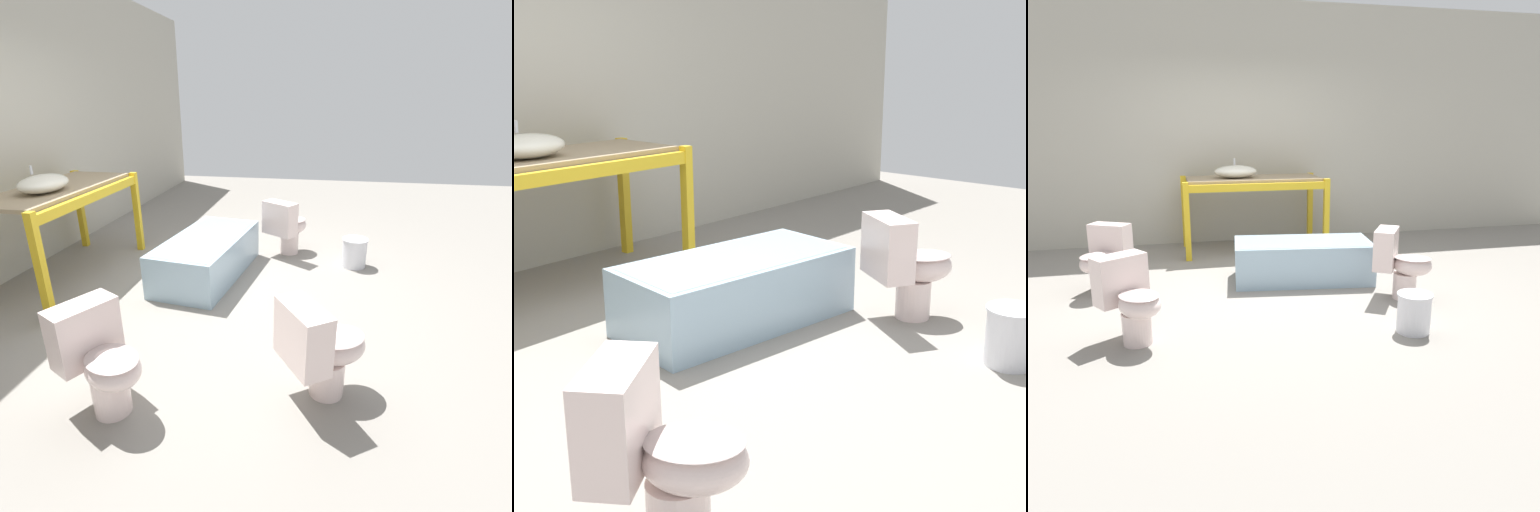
% 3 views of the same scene
% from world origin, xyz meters
% --- Properties ---
extents(ground_plane, '(12.00, 12.00, 0.00)m').
position_xyz_m(ground_plane, '(0.00, 0.00, 0.00)').
color(ground_plane, gray).
extents(warehouse_wall_rear, '(10.80, 0.08, 3.20)m').
position_xyz_m(warehouse_wall_rear, '(0.00, 2.28, 1.60)').
color(warehouse_wall_rear, '#B2AD9E').
rests_on(warehouse_wall_rear, ground_plane).
extents(shelving_rack, '(1.83, 0.83, 0.96)m').
position_xyz_m(shelving_rack, '(0.17, 1.65, 0.82)').
color(shelving_rack, gold).
rests_on(shelving_rack, ground_plane).
extents(sink_basin, '(0.54, 0.37, 0.24)m').
position_xyz_m(sink_basin, '(-0.06, 1.61, 1.04)').
color(sink_basin, silver).
rests_on(sink_basin, shelving_rack).
extents(bathtub_main, '(1.52, 0.87, 0.43)m').
position_xyz_m(bathtub_main, '(0.45, 0.22, 0.25)').
color(bathtub_main, '#99B7CC').
rests_on(bathtub_main, ground_plane).
extents(toilet_near, '(0.58, 0.63, 0.67)m').
position_xyz_m(toilet_near, '(-1.24, -1.00, 0.36)').
color(toilet_near, silver).
rests_on(toilet_near, ground_plane).
extents(toilet_far, '(0.55, 0.63, 0.67)m').
position_xyz_m(toilet_far, '(-1.57, 0.27, 0.36)').
color(toilet_far, silver).
rests_on(toilet_far, ground_plane).
extents(toilet_extra, '(0.63, 0.58, 0.67)m').
position_xyz_m(toilet_extra, '(1.20, -0.54, 0.36)').
color(toilet_extra, silver).
rests_on(toilet_extra, ground_plane).
extents(bucket_white, '(0.29, 0.29, 0.32)m').
position_xyz_m(bucket_white, '(0.96, -1.33, 0.17)').
color(bucket_white, silver).
rests_on(bucket_white, ground_plane).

